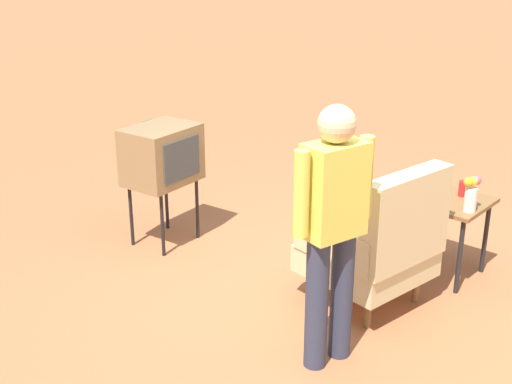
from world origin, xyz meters
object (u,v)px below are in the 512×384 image
at_px(side_table, 449,211).
at_px(soda_can_red, 463,188).
at_px(tv_on_stand, 162,156).
at_px(flower_vase, 471,192).
at_px(bottle_short_clear, 429,182).
at_px(armchair, 378,242).
at_px(person_standing, 333,222).

distance_m(side_table, soda_can_red, 0.20).
bearing_deg(soda_can_red, tv_on_stand, -61.37).
xyz_separation_m(side_table, tv_on_stand, (1.03, -2.09, 0.25)).
relative_size(tv_on_stand, flower_vase, 3.89).
height_order(bottle_short_clear, flower_vase, flower_vase).
distance_m(armchair, tv_on_stand, 1.99).
relative_size(bottle_short_clear, flower_vase, 0.75).
bearing_deg(flower_vase, tv_on_stand, -68.54).
distance_m(side_table, person_standing, 1.61).
xyz_separation_m(armchair, tv_on_stand, (0.25, -1.95, 0.28)).
bearing_deg(armchair, tv_on_stand, -82.56).
bearing_deg(side_table, person_standing, -0.21).
bearing_deg(tv_on_stand, bottle_short_clear, 117.90).
bearing_deg(flower_vase, person_standing, -8.73).
distance_m(side_table, tv_on_stand, 2.35).
relative_size(armchair, flower_vase, 4.00).
height_order(tv_on_stand, flower_vase, tv_on_stand).
height_order(side_table, soda_can_red, soda_can_red).
height_order(side_table, bottle_short_clear, bottle_short_clear).
distance_m(tv_on_stand, flower_vase, 2.48).
relative_size(armchair, person_standing, 0.65).
height_order(person_standing, soda_can_red, person_standing).
relative_size(soda_can_red, flower_vase, 0.46).
relative_size(side_table, bottle_short_clear, 3.12).
height_order(armchair, bottle_short_clear, armchair).
bearing_deg(tv_on_stand, armchair, 97.44).
bearing_deg(soda_can_red, armchair, -11.31).
height_order(soda_can_red, bottle_short_clear, bottle_short_clear).
bearing_deg(flower_vase, bottle_short_clear, -105.72).
relative_size(armchair, side_table, 1.70).
bearing_deg(soda_can_red, bottle_short_clear, -55.25).
bearing_deg(armchair, bottle_short_clear, -177.67).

